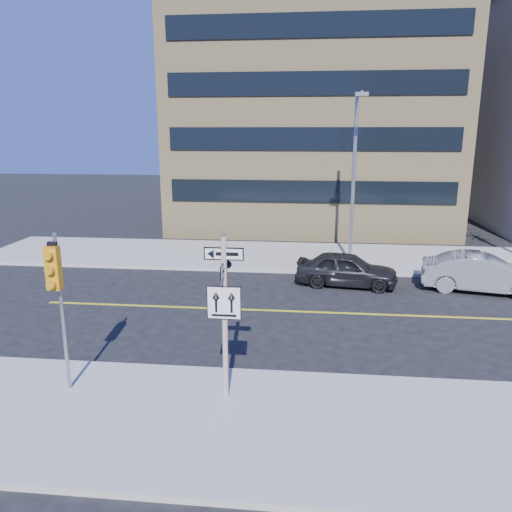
# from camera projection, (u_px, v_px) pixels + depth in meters

# --- Properties ---
(ground) EXTENTS (120.00, 120.00, 0.00)m
(ground) POSITION_uv_depth(u_px,v_px,m) (240.00, 357.00, 14.64)
(ground) COLOR black
(ground) RESTS_ON ground
(sign_pole) EXTENTS (0.92, 0.92, 4.06)m
(sign_pole) POSITION_uv_depth(u_px,v_px,m) (225.00, 309.00, 11.62)
(sign_pole) COLOR white
(sign_pole) RESTS_ON near_sidewalk
(traffic_signal) EXTENTS (0.32, 0.45, 4.00)m
(traffic_signal) POSITION_uv_depth(u_px,v_px,m) (55.00, 281.00, 11.74)
(traffic_signal) COLOR gray
(traffic_signal) RESTS_ON near_sidewalk
(parked_car_a) EXTENTS (2.27, 4.46, 1.45)m
(parked_car_a) POSITION_uv_depth(u_px,v_px,m) (346.00, 269.00, 21.25)
(parked_car_a) COLOR black
(parked_car_a) RESTS_ON ground
(parked_car_b) EXTENTS (2.58, 5.00, 1.57)m
(parked_car_b) POSITION_uv_depth(u_px,v_px,m) (483.00, 273.00, 20.43)
(parked_car_b) COLOR gray
(parked_car_b) RESTS_ON ground
(streetlight_a) EXTENTS (0.55, 2.25, 8.00)m
(streetlight_a) POSITION_uv_depth(u_px,v_px,m) (354.00, 168.00, 23.44)
(streetlight_a) COLOR gray
(streetlight_a) RESTS_ON far_sidewalk
(building_brick) EXTENTS (18.00, 18.00, 18.00)m
(building_brick) POSITION_uv_depth(u_px,v_px,m) (313.00, 95.00, 36.34)
(building_brick) COLOR tan
(building_brick) RESTS_ON ground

